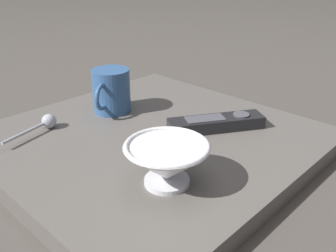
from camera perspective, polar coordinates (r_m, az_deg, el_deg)
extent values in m
plane|color=#47423D|center=(0.75, -2.62, -3.70)|extent=(6.00, 6.00, 0.00)
cube|color=#5B5651|center=(0.74, -2.64, -2.46)|extent=(0.57, 0.56, 0.04)
cylinder|color=silver|center=(0.58, -0.17, -8.43)|extent=(0.07, 0.07, 0.01)
cone|color=silver|center=(0.56, -0.18, -5.68)|extent=(0.13, 0.13, 0.06)
torus|color=silver|center=(0.54, -0.18, -3.14)|extent=(0.13, 0.13, 0.01)
cylinder|color=#33598C|center=(0.83, -8.68, 5.39)|extent=(0.08, 0.08, 0.10)
torus|color=#33598C|center=(0.79, -10.07, 4.44)|extent=(0.06, 0.03, 0.06)
cylinder|color=#A3A5B2|center=(0.75, -21.10, -0.94)|extent=(0.10, 0.03, 0.01)
sphere|color=#A3A5B2|center=(0.78, -17.80, 0.73)|extent=(0.03, 0.03, 0.03)
cube|color=black|center=(0.75, 7.40, 0.40)|extent=(0.19, 0.14, 0.02)
cylinder|color=#4C4C54|center=(0.76, 11.19, 1.74)|extent=(0.03, 0.03, 0.00)
cube|color=#4C4C54|center=(0.73, 5.71, 1.16)|extent=(0.08, 0.07, 0.00)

